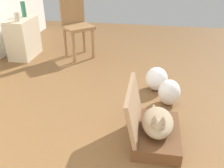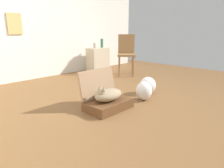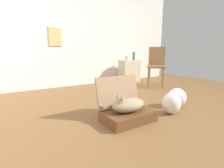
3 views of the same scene
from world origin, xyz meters
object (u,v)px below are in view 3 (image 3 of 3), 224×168
at_px(cat, 127,105).
at_px(suitcase_base, 128,116).
at_px(side_table, 129,71).
at_px(plastic_bag_clear, 177,98).
at_px(vase_short, 134,56).
at_px(chair, 156,65).
at_px(plastic_bag_white, 172,103).
at_px(vase_tall, 127,58).

bearing_deg(cat, suitcase_base, -1.88).
bearing_deg(side_table, suitcase_base, -129.11).
distance_m(plastic_bag_clear, vase_short, 2.41).
relative_size(suitcase_base, plastic_bag_clear, 2.12).
xyz_separation_m(vase_short, chair, (0.03, -0.84, -0.20)).
distance_m(cat, vase_short, 2.94).
height_order(suitcase_base, side_table, side_table).
relative_size(plastic_bag_clear, chair, 0.30).
relative_size(suitcase_base, chair, 0.64).
xyz_separation_m(suitcase_base, cat, (-0.01, 0.00, 0.15)).
height_order(plastic_bag_white, vase_tall, vase_tall).
bearing_deg(side_table, vase_short, -3.26).
bearing_deg(suitcase_base, plastic_bag_clear, 0.85).
distance_m(suitcase_base, vase_short, 2.96).
height_order(plastic_bag_white, side_table, side_table).
xyz_separation_m(side_table, vase_short, (0.14, -0.01, 0.43)).
bearing_deg(plastic_bag_white, chair, 48.74).
bearing_deg(suitcase_base, vase_tall, 52.71).
height_order(suitcase_base, vase_tall, vase_tall).
xyz_separation_m(plastic_bag_clear, chair, (0.96, 1.31, 0.40)).
bearing_deg(side_table, vase_tall, -164.10).
height_order(cat, vase_short, vase_short).
relative_size(plastic_bag_white, plastic_bag_clear, 1.00).
bearing_deg(side_table, plastic_bag_white, -115.56).
distance_m(cat, side_table, 2.80).
bearing_deg(vase_short, vase_tall, -173.50).
xyz_separation_m(plastic_bag_white, vase_short, (1.24, 2.29, 0.59)).
xyz_separation_m(suitcase_base, plastic_bag_clear, (0.98, 0.01, 0.08)).
relative_size(vase_tall, vase_short, 0.56).
height_order(side_table, vase_tall, vase_tall).
bearing_deg(side_table, chair, -78.40).
bearing_deg(vase_tall, plastic_bag_clear, -106.84).
bearing_deg(suitcase_base, plastic_bag_white, -11.13).
relative_size(plastic_bag_white, side_table, 0.48).
distance_m(side_table, vase_short, 0.45).
height_order(plastic_bag_clear, side_table, side_table).
distance_m(plastic_bag_clear, chair, 1.67).
relative_size(cat, side_table, 0.83).
relative_size(suitcase_base, cat, 1.21).
distance_m(plastic_bag_white, side_table, 2.55).
height_order(cat, plastic_bag_clear, cat).
height_order(cat, vase_tall, vase_tall).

